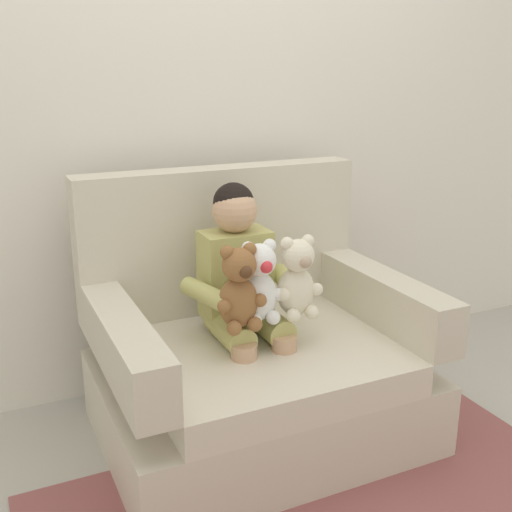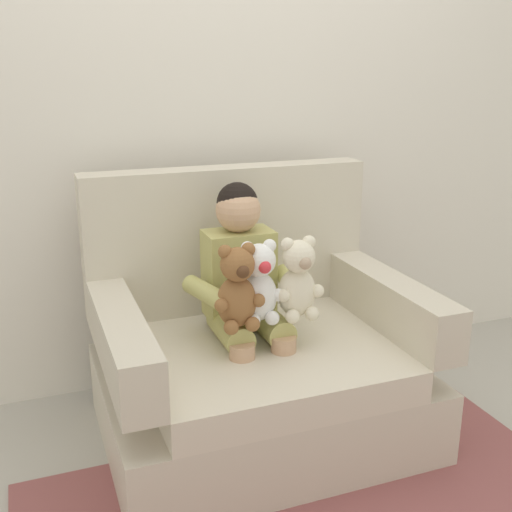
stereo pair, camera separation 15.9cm
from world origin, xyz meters
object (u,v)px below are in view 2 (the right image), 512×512
(armchair, at_px, (255,357))
(plush_cream, at_px, (298,280))
(seated_child, at_px, (245,282))
(plush_white, at_px, (259,284))
(plush_brown, at_px, (237,290))

(armchair, bearing_deg, plush_cream, -51.15)
(plush_cream, bearing_deg, armchair, 108.04)
(seated_child, xyz_separation_m, plush_white, (0.00, -0.14, 0.04))
(plush_cream, relative_size, plush_white, 1.01)
(armchair, distance_m, seated_child, 0.31)
(armchair, bearing_deg, plush_white, -105.20)
(armchair, bearing_deg, seated_child, 154.15)
(armchair, distance_m, plush_cream, 0.39)
(armchair, height_order, plush_brown, armchair)
(armchair, xyz_separation_m, seated_child, (-0.04, 0.02, 0.31))
(armchair, height_order, plush_cream, armchair)
(plush_brown, bearing_deg, plush_cream, 25.41)
(seated_child, bearing_deg, plush_white, -96.94)
(plush_brown, distance_m, plush_white, 0.09)
(plush_cream, bearing_deg, plush_brown, 162.70)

